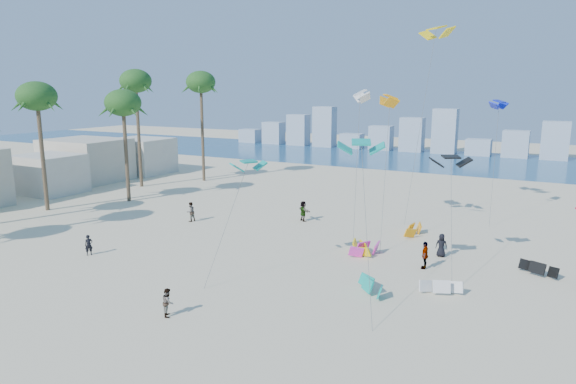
% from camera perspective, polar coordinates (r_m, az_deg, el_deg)
% --- Properties ---
extents(ground, '(220.00, 220.00, 0.00)m').
position_cam_1_polar(ground, '(28.93, -21.22, -13.89)').
color(ground, beige).
rests_on(ground, ground).
extents(ocean, '(220.00, 220.00, 0.00)m').
position_cam_1_polar(ocean, '(91.75, 14.98, 3.59)').
color(ocean, navy).
rests_on(ocean, ground).
extents(kitesurfer_near, '(0.62, 0.67, 1.53)m').
position_cam_1_polar(kitesurfer_near, '(40.25, -21.47, -5.57)').
color(kitesurfer_near, black).
rests_on(kitesurfer_near, ground).
extents(kitesurfer_mid, '(0.92, 0.96, 1.55)m').
position_cam_1_polar(kitesurfer_mid, '(28.66, -13.33, -11.94)').
color(kitesurfer_mid, gray).
rests_on(kitesurfer_mid, ground).
extents(kitesurfers_far, '(35.20, 11.30, 1.90)m').
position_cam_1_polar(kitesurfers_far, '(40.25, 10.92, -4.72)').
color(kitesurfers_far, black).
rests_on(kitesurfers_far, ground).
extents(grounded_kites, '(14.34, 16.49, 0.90)m').
position_cam_1_polar(grounded_kites, '(36.80, 13.43, -7.19)').
color(grounded_kites, yellow).
rests_on(grounded_kites, ground).
extents(flying_kites, '(27.26, 28.05, 17.90)m').
position_cam_1_polar(flying_kites, '(40.93, 17.32, 10.26)').
color(flying_kites, '#0C9B8C').
rests_on(flying_kites, ground).
extents(palm_row, '(8.68, 44.80, 14.50)m').
position_cam_1_polar(palm_row, '(54.48, -25.34, 9.86)').
color(palm_row, brown).
rests_on(palm_row, ground).
extents(beachfront_buildings, '(11.50, 43.00, 6.00)m').
position_cam_1_polar(beachfront_buildings, '(66.44, -26.98, 2.15)').
color(beachfront_buildings, beige).
rests_on(beachfront_buildings, ground).
extents(distant_skyline, '(85.00, 3.00, 8.40)m').
position_cam_1_polar(distant_skyline, '(101.37, 15.73, 6.02)').
color(distant_skyline, '#9EADBF').
rests_on(distant_skyline, ground).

